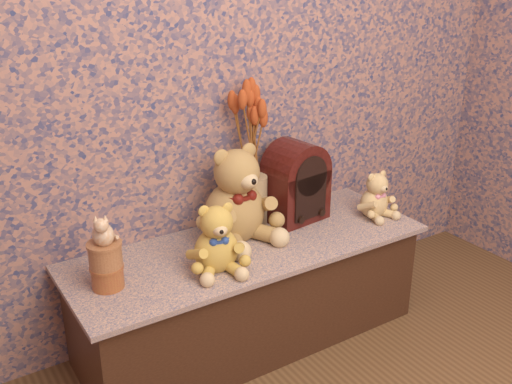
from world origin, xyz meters
TOP-DOWN VIEW (x-y plane):
  - display_shelf at (0.00, 1.25)m, footprint 1.44×0.53m
  - teddy_large at (-0.01, 1.34)m, footprint 0.36×0.42m
  - teddy_medium at (-0.20, 1.15)m, footprint 0.27×0.30m
  - teddy_small at (0.61, 1.19)m, footprint 0.17×0.21m
  - cathedral_radio at (0.30, 1.35)m, footprint 0.27×0.21m
  - ceramic_vase at (0.10, 1.39)m, footprint 0.15×0.15m
  - dried_stalks at (0.10, 1.39)m, footprint 0.27×0.27m
  - biscuit_tin_lower at (-0.58, 1.23)m, footprint 0.12×0.12m
  - biscuit_tin_upper at (-0.58, 1.23)m, footprint 0.11×0.11m
  - cat_figurine at (-0.58, 1.23)m, footprint 0.12×0.12m

SIDE VIEW (x-z plane):
  - display_shelf at x=0.00m, z-range 0.00..0.44m
  - biscuit_tin_lower at x=-0.58m, z-range 0.44..0.52m
  - teddy_small at x=0.61m, z-range 0.44..0.65m
  - ceramic_vase at x=0.10m, z-range 0.44..0.66m
  - biscuit_tin_upper at x=-0.58m, z-range 0.52..0.60m
  - teddy_medium at x=-0.20m, z-range 0.44..0.71m
  - cathedral_radio at x=0.30m, z-range 0.44..0.78m
  - teddy_large at x=-0.01m, z-range 0.44..0.85m
  - cat_figurine at x=-0.58m, z-range 0.60..0.72m
  - dried_stalks at x=0.10m, z-range 0.66..1.08m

